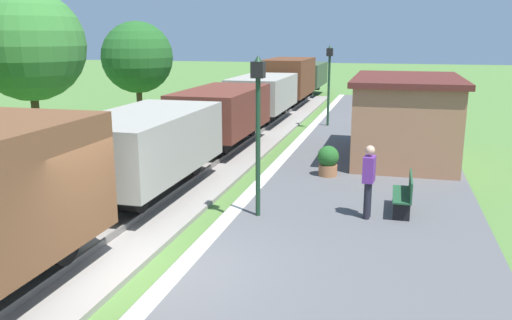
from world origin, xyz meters
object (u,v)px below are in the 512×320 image
object	(u,v)px
freight_train	(243,102)
potted_planter	(328,160)
station_hut	(405,117)
bench_near_hut	(405,194)
lamp_post_far	(329,71)
tree_trackside_far	(29,46)
person_waiting	(369,179)
tree_field_left	(137,57)
lamp_post_near	(258,107)

from	to	relation	value
freight_train	potted_planter	size ratio (longest dim) A/B	42.79
freight_train	station_hut	world-z (taller)	station_hut
bench_near_hut	lamp_post_far	size ratio (longest dim) A/B	0.41
freight_train	tree_trackside_far	size ratio (longest dim) A/B	6.61
bench_near_hut	potted_planter	world-z (taller)	potted_planter
bench_near_hut	person_waiting	world-z (taller)	person_waiting
person_waiting	tree_trackside_far	bearing A→B (deg)	-12.60
bench_near_hut	potted_planter	bearing A→B (deg)	126.48
lamp_post_far	tree_field_left	world-z (taller)	tree_field_left
tree_field_left	potted_planter	bearing A→B (deg)	-38.68
freight_train	potted_planter	distance (m)	8.27
lamp_post_far	freight_train	bearing A→B (deg)	-146.22
bench_near_hut	tree_field_left	bearing A→B (deg)	138.11
lamp_post_far	tree_trackside_far	xyz separation A→B (m)	(-9.35, -8.51, 1.21)
person_waiting	freight_train	bearing A→B (deg)	-53.40
bench_near_hut	person_waiting	bearing A→B (deg)	-144.36
bench_near_hut	lamp_post_near	world-z (taller)	lamp_post_near
person_waiting	tree_trackside_far	size ratio (longest dim) A/B	0.29
potted_planter	tree_trackside_far	size ratio (longest dim) A/B	0.15
tree_trackside_far	tree_field_left	xyz separation A→B (m)	(0.18, 7.63, -0.68)
person_waiting	tree_trackside_far	xyz separation A→B (m)	(-11.84, 4.19, 2.83)
station_hut	tree_trackside_far	distance (m)	13.16
person_waiting	potted_planter	world-z (taller)	person_waiting
tree_field_left	lamp_post_near	bearing A→B (deg)	-53.25
tree_trackside_far	potted_planter	bearing A→B (deg)	-3.44
bench_near_hut	tree_trackside_far	distance (m)	13.58
person_waiting	potted_planter	distance (m)	3.83
lamp_post_far	tree_trackside_far	size ratio (longest dim) A/B	0.62
lamp_post_far	bench_near_hut	bearing A→B (deg)	-74.64
station_hut	tree_field_left	distance (m)	13.64
station_hut	tree_field_left	bearing A→B (deg)	157.69
potted_planter	tree_trackside_far	bearing A→B (deg)	176.56
person_waiting	lamp_post_near	size ratio (longest dim) A/B	0.46
freight_train	tree_field_left	xyz separation A→B (m)	(-5.73, 1.42, 1.83)
lamp_post_near	tree_field_left	xyz separation A→B (m)	(-9.18, 12.29, 0.53)
lamp_post_far	tree_trackside_far	world-z (taller)	tree_trackside_far
person_waiting	tree_field_left	distance (m)	16.74
station_hut	lamp_post_far	distance (m)	6.99
bench_near_hut	potted_planter	distance (m)	3.68
lamp_post_near	tree_field_left	bearing A→B (deg)	126.75
potted_planter	lamp_post_near	bearing A→B (deg)	-105.76
freight_train	tree_trackside_far	distance (m)	8.93
bench_near_hut	tree_trackside_far	bearing A→B (deg)	164.20
tree_trackside_far	person_waiting	bearing A→B (deg)	-19.48
bench_near_hut	tree_field_left	distance (m)	16.99
station_hut	bench_near_hut	distance (m)	6.14
freight_train	tree_trackside_far	xyz separation A→B (m)	(-5.91, -6.21, 2.51)
bench_near_hut	potted_planter	size ratio (longest dim) A/B	1.64
tree_trackside_far	lamp_post_near	bearing A→B (deg)	-26.49
potted_planter	tree_field_left	size ratio (longest dim) A/B	0.18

